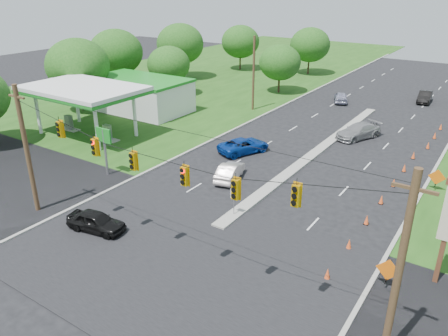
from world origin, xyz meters
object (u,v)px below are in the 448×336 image
Objects in this scene: white_sedan at (230,171)px; blue_pickup at (244,145)px; gas_station at (131,93)px; black_sedan at (96,221)px.

white_sedan is 0.82× the size of blue_pickup.
gas_station is at bearing 13.11° from blue_pickup.
blue_pickup is at bearing -10.97° from gas_station.
black_sedan is at bearing -50.30° from gas_station.
gas_station is 4.82× the size of white_sedan.
blue_pickup is at bearing -83.54° from white_sedan.
white_sedan is (2.82, 11.52, -0.00)m from black_sedan.
blue_pickup is (-2.20, 5.79, 0.02)m from white_sedan.
black_sedan is (17.25, -20.78, -1.90)m from gas_station.
blue_pickup is at bearing -12.79° from black_sedan.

